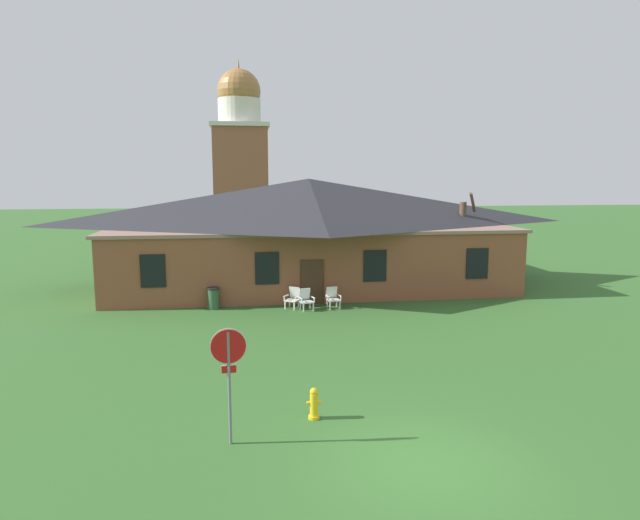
{
  "coord_description": "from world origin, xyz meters",
  "views": [
    {
      "loc": [
        -3.62,
        -10.11,
        5.88
      ],
      "look_at": [
        -0.91,
        8.89,
        2.98
      ],
      "focal_mm": 30.66,
      "sensor_mm": 36.0,
      "label": 1
    }
  ],
  "objects_px": {
    "fire_hydrant": "(314,404)",
    "trash_bin": "(213,298)",
    "lawn_chair_near_door": "(306,299)",
    "lawn_chair_by_porch": "(293,297)",
    "stop_sign": "(229,363)",
    "lawn_chair_left_end": "(333,297)"
  },
  "relations": [
    {
      "from": "stop_sign",
      "to": "lawn_chair_left_end",
      "type": "bearing_deg",
      "value": 70.64
    },
    {
      "from": "lawn_chair_near_door",
      "to": "trash_bin",
      "type": "height_order",
      "value": "trash_bin"
    },
    {
      "from": "lawn_chair_near_door",
      "to": "lawn_chair_left_end",
      "type": "xyz_separation_m",
      "value": [
        1.26,
        0.22,
        0.0
      ]
    },
    {
      "from": "fire_hydrant",
      "to": "lawn_chair_left_end",
      "type": "bearing_deg",
      "value": 78.32
    },
    {
      "from": "stop_sign",
      "to": "lawn_chair_left_end",
      "type": "relative_size",
      "value": 2.77
    },
    {
      "from": "lawn_chair_near_door",
      "to": "fire_hydrant",
      "type": "relative_size",
      "value": 1.21
    },
    {
      "from": "stop_sign",
      "to": "trash_bin",
      "type": "distance_m",
      "value": 13.07
    },
    {
      "from": "lawn_chair_by_porch",
      "to": "lawn_chair_near_door",
      "type": "height_order",
      "value": "same"
    },
    {
      "from": "lawn_chair_by_porch",
      "to": "trash_bin",
      "type": "height_order",
      "value": "trash_bin"
    },
    {
      "from": "lawn_chair_by_porch",
      "to": "lawn_chair_near_door",
      "type": "xyz_separation_m",
      "value": [
        0.54,
        -0.39,
        0.0
      ]
    },
    {
      "from": "lawn_chair_by_porch",
      "to": "trash_bin",
      "type": "xyz_separation_m",
      "value": [
        -3.58,
        0.37,
        -0.0
      ]
    },
    {
      "from": "lawn_chair_by_porch",
      "to": "trash_bin",
      "type": "bearing_deg",
      "value": 174.11
    },
    {
      "from": "trash_bin",
      "to": "fire_hydrant",
      "type": "bearing_deg",
      "value": -75.79
    },
    {
      "from": "lawn_chair_by_porch",
      "to": "fire_hydrant",
      "type": "xyz_separation_m",
      "value": [
        -0.56,
        -11.57,
        -0.12
      ]
    },
    {
      "from": "stop_sign",
      "to": "trash_bin",
      "type": "relative_size",
      "value": 2.71
    },
    {
      "from": "lawn_chair_by_porch",
      "to": "fire_hydrant",
      "type": "distance_m",
      "value": 11.58
    },
    {
      "from": "fire_hydrant",
      "to": "trash_bin",
      "type": "bearing_deg",
      "value": 104.21
    },
    {
      "from": "fire_hydrant",
      "to": "lawn_chair_by_porch",
      "type": "bearing_deg",
      "value": 87.24
    },
    {
      "from": "stop_sign",
      "to": "fire_hydrant",
      "type": "xyz_separation_m",
      "value": [
        2.01,
        1.02,
        -1.51
      ]
    },
    {
      "from": "stop_sign",
      "to": "fire_hydrant",
      "type": "distance_m",
      "value": 2.71
    },
    {
      "from": "stop_sign",
      "to": "lawn_chair_near_door",
      "type": "distance_m",
      "value": 12.66
    },
    {
      "from": "lawn_chair_left_end",
      "to": "trash_bin",
      "type": "relative_size",
      "value": 0.98
    }
  ]
}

